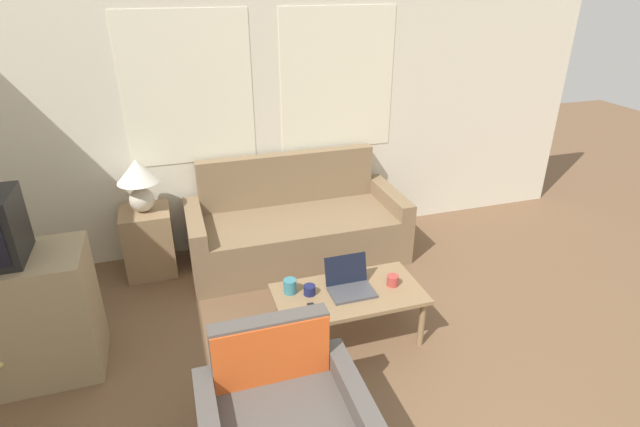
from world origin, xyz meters
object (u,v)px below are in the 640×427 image
Objects in this scene: cup_white at (290,286)px; coffee_table at (349,297)px; table_lamp at (138,179)px; tv_remote at (312,310)px; laptop at (350,283)px; cup_yellow at (310,290)px; couch at (296,229)px; cup_navy at (393,280)px.

coffee_table is at bearing -17.62° from cup_white.
table_lamp reaches higher than tv_remote.
laptop is 3.71× the size of cup_yellow.
coffee_table is 3.37× the size of laptop.
table_lamp is 1.67m from cup_white.
cup_navy is (0.38, -1.30, 0.16)m from couch.
laptop is at bearing 173.22° from cup_navy.
cup_navy is at bearing -10.31° from cup_white.
laptop reaches higher than cup_navy.
table_lamp reaches higher than couch.
cup_yellow reaches higher than coffee_table.
cup_yellow is (1.09, -1.35, -0.46)m from table_lamp.
tv_remote is (-0.33, -0.17, -0.04)m from laptop.
table_lamp is 5.52× the size of cup_yellow.
cup_navy is (0.34, -0.01, 0.08)m from coffee_table.
cup_yellow is at bearing -100.46° from couch.
laptop reaches higher than cup_yellow.
cup_yellow is at bearing -50.98° from table_lamp.
cup_navy is (0.32, -0.04, -0.01)m from laptop.
laptop reaches higher than coffee_table.
tv_remote is at bearing -156.39° from coffee_table.
laptop is at bearing -6.21° from cup_yellow.
couch reaches higher than laptop.
laptop is at bearing 27.02° from tv_remote.
couch is at bearing 79.54° from cup_yellow.
table_lamp is 4.46× the size of cup_white.
coffee_table is 6.86× the size of tv_remote.
cup_white is 0.68× the size of tv_remote.
table_lamp is at bearing 174.94° from couch.
tv_remote reaches higher than coffee_table.
cup_white is 0.28m from tv_remote.
cup_white reaches higher than cup_yellow.
laptop is 2.03× the size of tv_remote.
tv_remote is at bearing -168.70° from cup_navy.
coffee_table is 0.10m from laptop.
cup_yellow is at bearing 78.66° from tv_remote.
tv_remote is at bearing -100.58° from couch.
cup_navy reaches higher than cup_yellow.
tv_remote is at bearing -55.77° from table_lamp.
couch is 1.37m from cup_navy.
couch is at bearing 92.77° from laptop.
couch is 23.04× the size of cup_navy.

